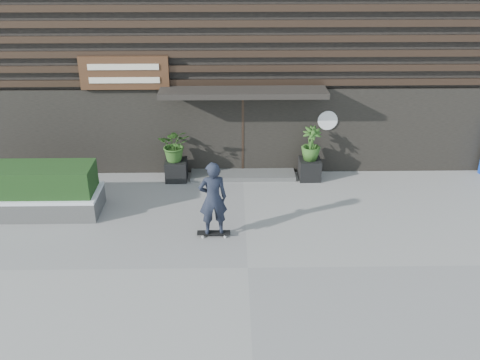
{
  "coord_description": "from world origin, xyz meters",
  "views": [
    {
      "loc": [
        -0.33,
        -9.49,
        6.63
      ],
      "look_at": [
        -0.13,
        2.04,
        1.1
      ],
      "focal_mm": 40.14,
      "sensor_mm": 36.0,
      "label": 1
    }
  ],
  "objects_px": {
    "planter_pot_left": "(176,170)",
    "skateboarder": "(213,199)",
    "planter_pot_right": "(310,169)",
    "raised_bed": "(31,204)"
  },
  "relations": [
    {
      "from": "planter_pot_right",
      "to": "skateboarder",
      "type": "relative_size",
      "value": 0.32
    },
    {
      "from": "planter_pot_left",
      "to": "planter_pot_right",
      "type": "xyz_separation_m",
      "value": [
        3.8,
        0.0,
        0.0
      ]
    },
    {
      "from": "planter_pot_left",
      "to": "skateboarder",
      "type": "height_order",
      "value": "skateboarder"
    },
    {
      "from": "planter_pot_left",
      "to": "skateboarder",
      "type": "xyz_separation_m",
      "value": [
        1.14,
        -3.09,
        0.68
      ]
    },
    {
      "from": "planter_pot_left",
      "to": "planter_pot_right",
      "type": "distance_m",
      "value": 3.8
    },
    {
      "from": "planter_pot_left",
      "to": "skateboarder",
      "type": "bearing_deg",
      "value": -69.7
    },
    {
      "from": "planter_pot_right",
      "to": "skateboarder",
      "type": "xyz_separation_m",
      "value": [
        -2.66,
        -3.09,
        0.68
      ]
    },
    {
      "from": "raised_bed",
      "to": "skateboarder",
      "type": "height_order",
      "value": "skateboarder"
    },
    {
      "from": "raised_bed",
      "to": "planter_pot_right",
      "type": "bearing_deg",
      "value": 14.39
    },
    {
      "from": "planter_pot_right",
      "to": "raised_bed",
      "type": "relative_size",
      "value": 0.17
    }
  ]
}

